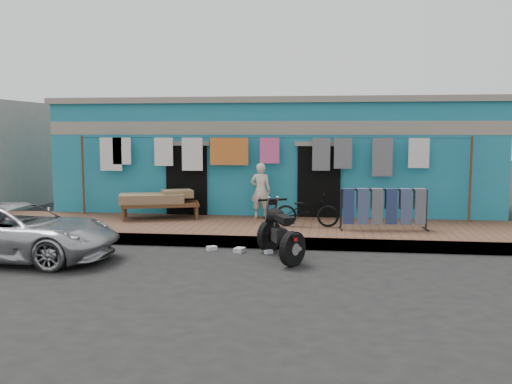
{
  "coord_description": "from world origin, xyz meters",
  "views": [
    {
      "loc": [
        1.67,
        -10.23,
        2.48
      ],
      "look_at": [
        0.0,
        2.0,
        1.15
      ],
      "focal_mm": 40.0,
      "sensor_mm": 36.0,
      "label": 1
    }
  ],
  "objects_px": {
    "car": "(16,231)",
    "seated_person": "(261,191)",
    "motorcycle": "(280,230)",
    "bicycle": "(307,206)",
    "charpoy": "(160,205)",
    "jeans_rack": "(384,208)"
  },
  "relations": [
    {
      "from": "bicycle",
      "to": "motorcycle",
      "type": "distance_m",
      "value": 2.35
    },
    {
      "from": "car",
      "to": "motorcycle",
      "type": "xyz_separation_m",
      "value": [
        5.03,
        0.8,
        -0.01
      ]
    },
    {
      "from": "car",
      "to": "motorcycle",
      "type": "relative_size",
      "value": 2.2
    },
    {
      "from": "charpoy",
      "to": "jeans_rack",
      "type": "height_order",
      "value": "jeans_rack"
    },
    {
      "from": "motorcycle",
      "to": "jeans_rack",
      "type": "height_order",
      "value": "jeans_rack"
    },
    {
      "from": "seated_person",
      "to": "charpoy",
      "type": "distance_m",
      "value": 2.58
    },
    {
      "from": "car",
      "to": "seated_person",
      "type": "height_order",
      "value": "seated_person"
    },
    {
      "from": "car",
      "to": "seated_person",
      "type": "relative_size",
      "value": 2.83
    },
    {
      "from": "seated_person",
      "to": "jeans_rack",
      "type": "relative_size",
      "value": 0.69
    },
    {
      "from": "motorcycle",
      "to": "charpoy",
      "type": "height_order",
      "value": "motorcycle"
    },
    {
      "from": "car",
      "to": "seated_person",
      "type": "bearing_deg",
      "value": -43.88
    },
    {
      "from": "motorcycle",
      "to": "charpoy",
      "type": "relative_size",
      "value": 0.82
    },
    {
      "from": "car",
      "to": "bicycle",
      "type": "distance_m",
      "value": 6.27
    },
    {
      "from": "seated_person",
      "to": "jeans_rack",
      "type": "height_order",
      "value": "seated_person"
    },
    {
      "from": "charpoy",
      "to": "bicycle",
      "type": "bearing_deg",
      "value": -11.37
    },
    {
      "from": "car",
      "to": "bicycle",
      "type": "relative_size",
      "value": 2.73
    },
    {
      "from": "car",
      "to": "charpoy",
      "type": "relative_size",
      "value": 1.8
    },
    {
      "from": "seated_person",
      "to": "motorcycle",
      "type": "xyz_separation_m",
      "value": [
        0.83,
        -3.45,
        -0.4
      ]
    },
    {
      "from": "motorcycle",
      "to": "charpoy",
      "type": "bearing_deg",
      "value": 113.02
    },
    {
      "from": "car",
      "to": "bicycle",
      "type": "xyz_separation_m",
      "value": [
        5.44,
        3.11,
        0.16
      ]
    },
    {
      "from": "charpoy",
      "to": "seated_person",
      "type": "bearing_deg",
      "value": 8.65
    },
    {
      "from": "car",
      "to": "charpoy",
      "type": "distance_m",
      "value": 4.22
    }
  ]
}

